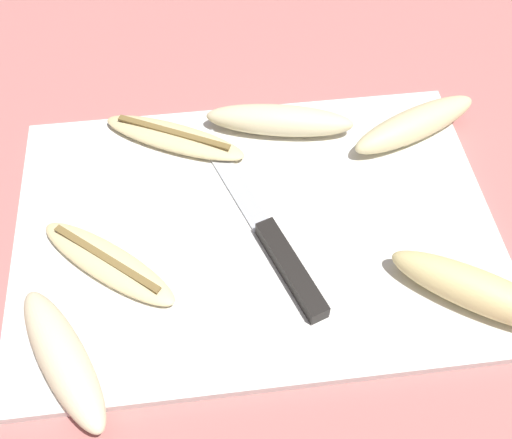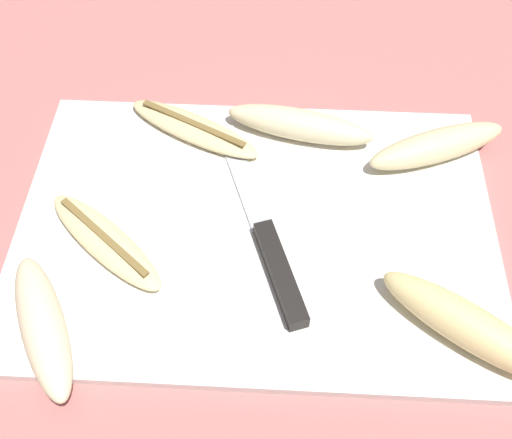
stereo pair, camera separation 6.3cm
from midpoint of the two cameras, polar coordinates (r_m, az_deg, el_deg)
ground_plane at (r=0.65m, az=-2.78°, el=-1.32°), size 4.00×4.00×0.00m
cutting_board at (r=0.65m, az=-2.80°, el=-1.02°), size 0.51×0.36×0.01m
knife at (r=0.61m, az=-0.80°, el=-3.08°), size 0.11×0.27×0.02m
banana_ripe_center at (r=0.63m, az=-16.75°, el=-4.17°), size 0.16×0.14×0.02m
banana_pale_long at (r=0.58m, az=-20.96°, el=-12.50°), size 0.11×0.16×0.04m
banana_soft_right at (r=0.73m, az=12.51°, el=8.71°), size 0.17×0.10×0.04m
banana_golden_short at (r=0.60m, az=17.73°, el=-6.75°), size 0.17×0.13×0.04m
banana_cream_curved at (r=0.72m, az=-0.30°, el=9.27°), size 0.18×0.08×0.03m
banana_mellow_near at (r=0.72m, az=-10.31°, el=7.54°), size 0.18×0.12×0.02m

